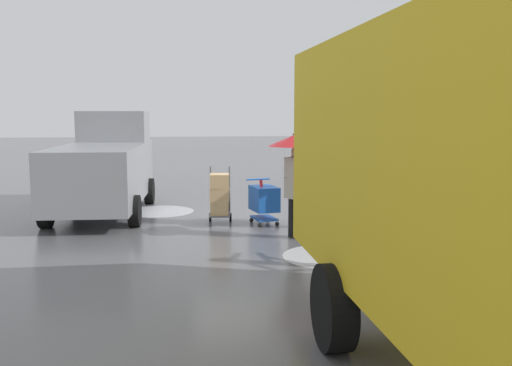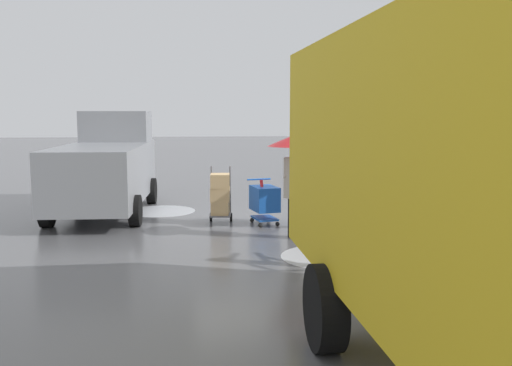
{
  "view_description": "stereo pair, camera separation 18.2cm",
  "coord_description": "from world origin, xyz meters",
  "px_view_note": "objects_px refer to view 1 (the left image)",
  "views": [
    {
      "loc": [
        1.45,
        13.18,
        2.61
      ],
      "look_at": [
        -0.1,
        1.1,
        1.05
      ],
      "focal_mm": 39.67,
      "sensor_mm": 36.0,
      "label": 1
    },
    {
      "loc": [
        1.27,
        13.2,
        2.61
      ],
      "look_at": [
        -0.1,
        1.1,
        1.05
      ],
      "focal_mm": 39.67,
      "sensor_mm": 36.0,
      "label": 2
    }
  ],
  "objects_px": {
    "cargo_van_parked_right": "(104,167)",
    "shopping_cart_vendor": "(264,200)",
    "hand_dolly_boxes": "(220,195)",
    "pedestrian_pink_side": "(325,158)",
    "pedestrian_black_side": "(294,161)",
    "street_lamp": "(411,122)"
  },
  "relations": [
    {
      "from": "cargo_van_parked_right",
      "to": "shopping_cart_vendor",
      "type": "relative_size",
      "value": 5.2
    },
    {
      "from": "shopping_cart_vendor",
      "to": "pedestrian_pink_side",
      "type": "xyz_separation_m",
      "value": [
        -1.26,
        0.66,
        1.02
      ]
    },
    {
      "from": "hand_dolly_boxes",
      "to": "pedestrian_black_side",
      "type": "xyz_separation_m",
      "value": [
        -1.44,
        1.59,
        0.91
      ]
    },
    {
      "from": "shopping_cart_vendor",
      "to": "street_lamp",
      "type": "height_order",
      "value": "street_lamp"
    },
    {
      "from": "cargo_van_parked_right",
      "to": "pedestrian_black_side",
      "type": "height_order",
      "value": "cargo_van_parked_right"
    },
    {
      "from": "shopping_cart_vendor",
      "to": "street_lamp",
      "type": "xyz_separation_m",
      "value": [
        -2.97,
        1.2,
        1.8
      ]
    },
    {
      "from": "shopping_cart_vendor",
      "to": "hand_dolly_boxes",
      "type": "xyz_separation_m",
      "value": [
        1.01,
        -0.16,
        0.11
      ]
    },
    {
      "from": "hand_dolly_boxes",
      "to": "cargo_van_parked_right",
      "type": "bearing_deg",
      "value": -33.19
    },
    {
      "from": "shopping_cart_vendor",
      "to": "pedestrian_black_side",
      "type": "distance_m",
      "value": 1.8
    },
    {
      "from": "pedestrian_black_side",
      "to": "street_lamp",
      "type": "height_order",
      "value": "street_lamp"
    },
    {
      "from": "hand_dolly_boxes",
      "to": "pedestrian_pink_side",
      "type": "relative_size",
      "value": 0.61
    },
    {
      "from": "pedestrian_pink_side",
      "to": "pedestrian_black_side",
      "type": "distance_m",
      "value": 1.13
    },
    {
      "from": "shopping_cart_vendor",
      "to": "pedestrian_black_side",
      "type": "relative_size",
      "value": 0.49
    },
    {
      "from": "pedestrian_pink_side",
      "to": "street_lamp",
      "type": "xyz_separation_m",
      "value": [
        -1.72,
        0.54,
        0.79
      ]
    },
    {
      "from": "pedestrian_pink_side",
      "to": "hand_dolly_boxes",
      "type": "bearing_deg",
      "value": -19.9
    },
    {
      "from": "pedestrian_black_side",
      "to": "hand_dolly_boxes",
      "type": "bearing_deg",
      "value": -47.91
    },
    {
      "from": "shopping_cart_vendor",
      "to": "hand_dolly_boxes",
      "type": "bearing_deg",
      "value": -9.17
    },
    {
      "from": "cargo_van_parked_right",
      "to": "hand_dolly_boxes",
      "type": "distance_m",
      "value": 3.42
    },
    {
      "from": "pedestrian_black_side",
      "to": "shopping_cart_vendor",
      "type": "bearing_deg",
      "value": -73.48
    },
    {
      "from": "cargo_van_parked_right",
      "to": "hand_dolly_boxes",
      "type": "xyz_separation_m",
      "value": [
        -2.83,
        1.85,
        -0.5
      ]
    },
    {
      "from": "cargo_van_parked_right",
      "to": "pedestrian_pink_side",
      "type": "distance_m",
      "value": 5.77
    },
    {
      "from": "hand_dolly_boxes",
      "to": "street_lamp",
      "type": "relative_size",
      "value": 0.34
    }
  ]
}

